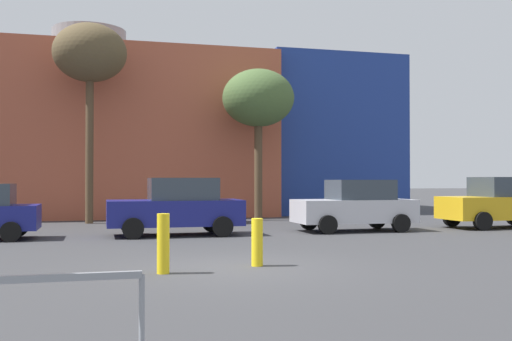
{
  "coord_description": "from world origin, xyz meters",
  "views": [
    {
      "loc": [
        -2.72,
        -12.03,
        1.79
      ],
      "look_at": [
        2.39,
        7.31,
        2.11
      ],
      "focal_mm": 41.88,
      "sensor_mm": 36.0,
      "label": 1
    }
  ],
  "objects_px": {
    "bare_tree_1": "(258,99)",
    "bollard_yellow_1": "(163,244)",
    "bollard_yellow_0": "(257,242)",
    "parked_car_2": "(177,207)",
    "bare_tree_0": "(90,55)",
    "parked_car_3": "(355,206)",
    "parked_car_4": "(501,202)"
  },
  "relations": [
    {
      "from": "bare_tree_1",
      "to": "bollard_yellow_1",
      "type": "bearing_deg",
      "value": -111.92
    },
    {
      "from": "parked_car_2",
      "to": "bare_tree_0",
      "type": "relative_size",
      "value": 0.52
    },
    {
      "from": "bare_tree_0",
      "to": "bollard_yellow_0",
      "type": "bearing_deg",
      "value": -75.19
    },
    {
      "from": "parked_car_3",
      "to": "parked_car_4",
      "type": "distance_m",
      "value": 5.91
    },
    {
      "from": "bare_tree_0",
      "to": "bare_tree_1",
      "type": "height_order",
      "value": "bare_tree_0"
    },
    {
      "from": "parked_car_3",
      "to": "bollard_yellow_1",
      "type": "height_order",
      "value": "parked_car_3"
    },
    {
      "from": "parked_car_3",
      "to": "bare_tree_1",
      "type": "relative_size",
      "value": 0.62
    },
    {
      "from": "parked_car_2",
      "to": "parked_car_4",
      "type": "height_order",
      "value": "parked_car_4"
    },
    {
      "from": "parked_car_3",
      "to": "bare_tree_0",
      "type": "height_order",
      "value": "bare_tree_0"
    },
    {
      "from": "bare_tree_1",
      "to": "bollard_yellow_0",
      "type": "xyz_separation_m",
      "value": [
        -3.66,
        -13.54,
        -4.88
      ]
    },
    {
      "from": "parked_car_2",
      "to": "parked_car_3",
      "type": "height_order",
      "value": "parked_car_2"
    },
    {
      "from": "bare_tree_1",
      "to": "parked_car_4",
      "type": "bearing_deg",
      "value": -38.9
    },
    {
      "from": "parked_car_4",
      "to": "bare_tree_1",
      "type": "distance_m",
      "value": 10.9
    },
    {
      "from": "parked_car_2",
      "to": "parked_car_3",
      "type": "xyz_separation_m",
      "value": [
        6.24,
        -0.0,
        -0.03
      ]
    },
    {
      "from": "parked_car_2",
      "to": "bare_tree_0",
      "type": "bearing_deg",
      "value": -65.52
    },
    {
      "from": "bollard_yellow_0",
      "to": "bollard_yellow_1",
      "type": "relative_size",
      "value": 0.86
    },
    {
      "from": "parked_car_2",
      "to": "bare_tree_1",
      "type": "distance_m",
      "value": 8.85
    },
    {
      "from": "parked_car_2",
      "to": "bollard_yellow_0",
      "type": "bearing_deg",
      "value": 95.81
    },
    {
      "from": "parked_car_2",
      "to": "bollard_yellow_1",
      "type": "relative_size",
      "value": 3.74
    },
    {
      "from": "parked_car_2",
      "to": "parked_car_3",
      "type": "relative_size",
      "value": 1.03
    },
    {
      "from": "bollard_yellow_0",
      "to": "bollard_yellow_1",
      "type": "bearing_deg",
      "value": -165.79
    },
    {
      "from": "parked_car_3",
      "to": "parked_car_4",
      "type": "bearing_deg",
      "value": -180.0
    },
    {
      "from": "parked_car_4",
      "to": "bollard_yellow_1",
      "type": "bearing_deg",
      "value": 30.16
    },
    {
      "from": "parked_car_3",
      "to": "parked_car_4",
      "type": "height_order",
      "value": "parked_car_4"
    },
    {
      "from": "parked_car_2",
      "to": "bare_tree_0",
      "type": "xyz_separation_m",
      "value": [
        -2.82,
        6.2,
        6.02
      ]
    },
    {
      "from": "parked_car_4",
      "to": "bollard_yellow_0",
      "type": "xyz_separation_m",
      "value": [
        -11.41,
        -7.28,
        -0.45
      ]
    },
    {
      "from": "bare_tree_0",
      "to": "bollard_yellow_0",
      "type": "distance_m",
      "value": 15.37
    },
    {
      "from": "bare_tree_1",
      "to": "bollard_yellow_1",
      "type": "distance_m",
      "value": 15.88
    },
    {
      "from": "parked_car_3",
      "to": "bare_tree_0",
      "type": "relative_size",
      "value": 0.5
    },
    {
      "from": "bare_tree_1",
      "to": "bollard_yellow_0",
      "type": "distance_m",
      "value": 14.85
    },
    {
      "from": "parked_car_2",
      "to": "bollard_yellow_0",
      "type": "relative_size",
      "value": 4.33
    },
    {
      "from": "parked_car_4",
      "to": "bollard_yellow_0",
      "type": "distance_m",
      "value": 13.55
    }
  ]
}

